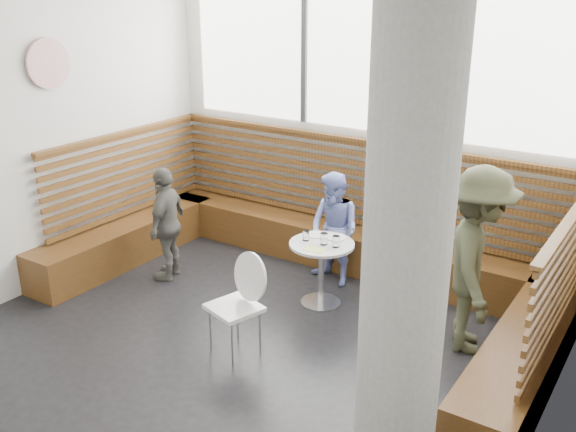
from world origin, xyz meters
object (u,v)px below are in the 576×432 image
Objects in this scene: concrete_column at (406,262)px; child_left at (167,223)px; cafe_table at (321,260)px; child_back at (334,230)px; adult_man at (477,261)px; cafe_chair at (239,296)px.

concrete_column is 3.83m from child_left.
child_left reaches higher than cafe_table.
child_left is (-1.57, -0.86, 0.01)m from child_back.
cafe_table is at bearing 130.96° from concrete_column.
adult_man is 1.33× the size of child_left.
cafe_table is (-1.66, 1.91, -1.13)m from concrete_column.
cafe_table is at bearing -58.48° from child_back.
adult_man is at bearing 51.47° from cafe_chair.
child_back is (-1.80, 2.40, -0.99)m from concrete_column.
adult_man is 1.36× the size of child_back.
child_back is at bearing 105.94° from cafe_table.
cafe_table is 0.40× the size of adult_man.
adult_man is 3.25m from child_left.
cafe_chair is at bearing -98.16° from cafe_table.
child_left is at bearing -135.58° from child_back.
child_left is (-1.55, 0.76, 0.10)m from cafe_chair.
concrete_column is 2.09m from adult_man.
adult_man reaches higher than cafe_table.
child_left is at bearing -167.79° from cafe_table.
cafe_table is 0.74× the size of cafe_chair.
cafe_chair is at bearing 104.09° from adult_man.
child_back is 0.98× the size of child_left.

